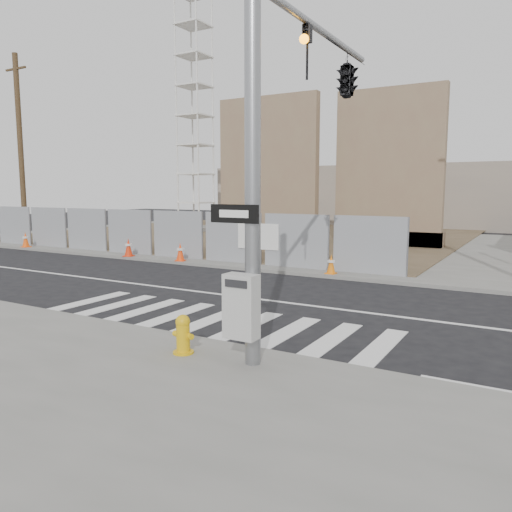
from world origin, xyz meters
The scene contains 13 objects.
ground centered at (0.00, 0.00, 0.00)m, with size 100.00×100.00×0.00m, color black.
sidewalk_far centered at (0.00, 14.00, 0.06)m, with size 50.00×20.00×0.12m, color slate.
signal_pole centered at (2.49, -2.05, 4.78)m, with size 0.96×5.87×7.00m.
chain_link_fence centered at (-10.00, 5.00, 1.12)m, with size 24.60×0.04×2.00m, color gray.
concrete_wall_left centered at (-7.00, 13.08, 3.38)m, with size 6.00×1.30×8.00m.
concrete_wall_right centered at (-0.50, 14.08, 3.38)m, with size 5.50×1.30×8.00m.
crane_tower centered at (-15.00, 17.00, 9.02)m, with size 2.60×2.60×18.15m.
utility_pole_left centered at (-18.00, 5.50, 5.20)m, with size 1.60×0.28×10.00m.
fire_hydrant centered at (1.16, -4.97, 0.47)m, with size 0.47×0.47×0.70m.
traffic_cone_a centered at (-16.21, 4.22, 0.49)m, with size 0.42×0.42×0.77m.
traffic_cone_b centered at (-9.12, 4.22, 0.51)m, with size 0.51×0.51×0.79m.
traffic_cone_c centered at (-6.25, 4.22, 0.49)m, with size 0.50×0.50×0.75m.
traffic_cone_d centered at (0.27, 4.35, 0.45)m, with size 0.35×0.35×0.67m.
Camera 1 is at (6.57, -11.73, 3.00)m, focal length 35.00 mm.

